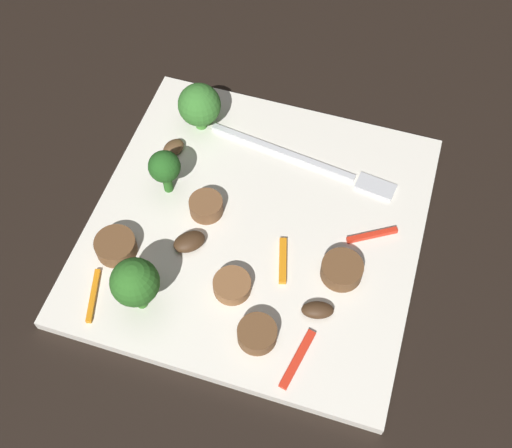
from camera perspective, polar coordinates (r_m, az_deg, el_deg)
name	(u,v)px	position (r m, az deg, el deg)	size (l,w,h in m)	color
ground_plane	(256,230)	(0.56, 0.00, -0.58)	(1.40, 1.40, 0.00)	black
plate	(256,227)	(0.56, 0.00, -0.29)	(0.28, 0.28, 0.01)	white
fork	(316,164)	(0.59, 5.42, 5.37)	(0.18, 0.04, 0.00)	silver
broccoli_floret_0	(165,168)	(0.55, -8.21, 5.04)	(0.03, 0.03, 0.05)	#296420
broccoli_floret_1	(199,105)	(0.60, -5.11, 10.57)	(0.04, 0.04, 0.05)	#408630
broccoli_floret_2	(135,283)	(0.49, -10.81, -5.22)	(0.04, 0.04, 0.06)	#347525
sausage_slice_0	(342,270)	(0.53, 7.72, -4.11)	(0.03, 0.03, 0.01)	brown
sausage_slice_1	(257,334)	(0.50, 0.11, -9.85)	(0.03, 0.03, 0.01)	brown
sausage_slice_2	(207,204)	(0.56, -4.43, 1.77)	(0.03, 0.03, 0.02)	brown
sausage_slice_3	(116,246)	(0.55, -12.48, -1.95)	(0.03, 0.03, 0.02)	brown
sausage_slice_4	(238,287)	(0.52, -1.67, -5.68)	(0.03, 0.03, 0.01)	brown
mushroom_0	(174,148)	(0.60, -7.42, 6.82)	(0.02, 0.02, 0.01)	brown
mushroom_1	(318,310)	(0.51, 5.55, -7.70)	(0.03, 0.01, 0.01)	#422B19
mushroom_2	(189,242)	(0.54, -6.02, -1.59)	(0.03, 0.02, 0.01)	#422B19
pepper_strip_0	(283,261)	(0.53, 2.42, -3.30)	(0.04, 0.01, 0.00)	orange
pepper_strip_1	(93,296)	(0.54, -14.40, -6.25)	(0.05, 0.00, 0.00)	orange
pepper_strip_2	(298,359)	(0.50, 3.76, -12.02)	(0.05, 0.01, 0.00)	red
pepper_strip_3	(372,235)	(0.55, 10.39, -0.98)	(0.05, 0.00, 0.00)	red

